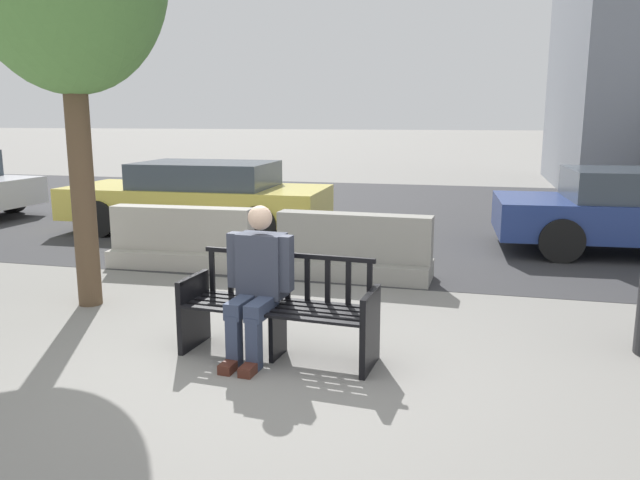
{
  "coord_description": "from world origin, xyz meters",
  "views": [
    {
      "loc": [
        1.57,
        -4.64,
        2.05
      ],
      "look_at": [
        -0.03,
        1.75,
        0.75
      ],
      "focal_mm": 35.0,
      "sensor_mm": 36.0,
      "label": 1
    }
  ],
  "objects_px": {
    "street_bench": "(279,312)",
    "seated_person": "(257,279)",
    "jersey_barrier_left": "(183,243)",
    "car_taxi_near": "(200,196)",
    "jersey_barrier_centre": "(354,252)"
  },
  "relations": [
    {
      "from": "street_bench",
      "to": "seated_person",
      "type": "bearing_deg",
      "value": -165.99
    },
    {
      "from": "seated_person",
      "to": "jersey_barrier_centre",
      "type": "relative_size",
      "value": 0.65
    },
    {
      "from": "jersey_barrier_centre",
      "to": "jersey_barrier_left",
      "type": "height_order",
      "value": "same"
    },
    {
      "from": "jersey_barrier_left",
      "to": "car_taxi_near",
      "type": "bearing_deg",
      "value": 109.75
    },
    {
      "from": "seated_person",
      "to": "jersey_barrier_left",
      "type": "height_order",
      "value": "seated_person"
    },
    {
      "from": "street_bench",
      "to": "car_taxi_near",
      "type": "bearing_deg",
      "value": 120.87
    },
    {
      "from": "jersey_barrier_left",
      "to": "car_taxi_near",
      "type": "relative_size",
      "value": 0.43
    },
    {
      "from": "jersey_barrier_centre",
      "to": "car_taxi_near",
      "type": "height_order",
      "value": "car_taxi_near"
    },
    {
      "from": "seated_person",
      "to": "jersey_barrier_left",
      "type": "distance_m",
      "value": 3.61
    },
    {
      "from": "seated_person",
      "to": "jersey_barrier_left",
      "type": "bearing_deg",
      "value": 126.57
    },
    {
      "from": "seated_person",
      "to": "jersey_barrier_centre",
      "type": "distance_m",
      "value": 2.9
    },
    {
      "from": "jersey_barrier_left",
      "to": "car_taxi_near",
      "type": "distance_m",
      "value": 2.76
    },
    {
      "from": "street_bench",
      "to": "car_taxi_near",
      "type": "height_order",
      "value": "car_taxi_near"
    },
    {
      "from": "street_bench",
      "to": "jersey_barrier_centre",
      "type": "xyz_separation_m",
      "value": [
        0.11,
        2.82,
        -0.06
      ]
    },
    {
      "from": "jersey_barrier_centre",
      "to": "car_taxi_near",
      "type": "bearing_deg",
      "value": 142.17
    }
  ]
}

